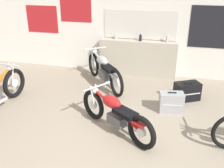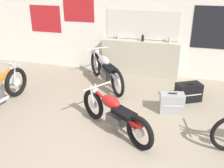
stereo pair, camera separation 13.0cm
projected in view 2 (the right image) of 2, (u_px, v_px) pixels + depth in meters
The scene contains 10 objects.
ground_plane at pixel (101, 151), 4.41m from camera, with size 24.00×24.00×0.00m, color gray.
wall_back at pixel (142, 25), 7.20m from camera, with size 10.00×0.07×2.80m.
sill_counter at pixel (140, 58), 7.40m from camera, with size 2.16×0.28×1.00m.
bottle_leftmost at pixel (118, 36), 7.37m from camera, with size 0.06×0.06×0.16m.
bottle_left_center at pixel (143, 38), 7.14m from camera, with size 0.07×0.07×0.22m.
bottle_center at pixel (170, 39), 6.99m from camera, with size 0.06×0.06×0.23m.
motorcycle_silver at pixel (106, 70), 6.77m from camera, with size 1.41×1.71×0.86m.
motorcycle_red at pixel (114, 114), 4.79m from camera, with size 1.64×1.17×0.77m.
hard_case_silver at pixel (172, 103), 5.53m from camera, with size 0.54×0.37×0.45m.
hard_case_black at pixel (188, 92), 6.03m from camera, with size 0.65×0.55×0.44m.
Camera 2 is at (1.14, -3.41, 2.80)m, focal length 42.00 mm.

